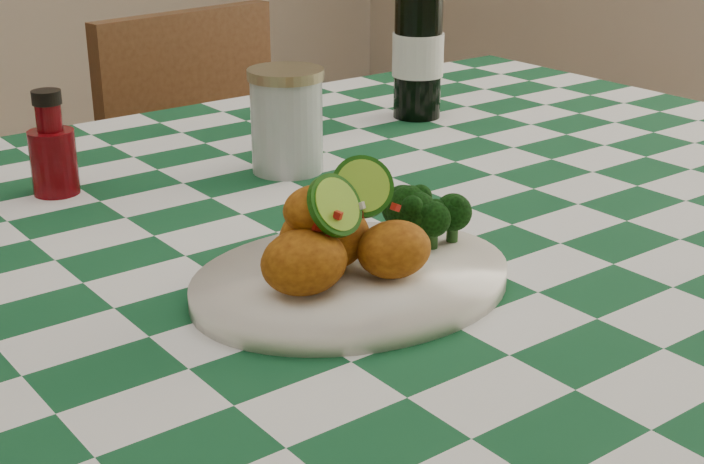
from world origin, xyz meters
TOP-DOWN VIEW (x-y plane):
  - plate at (-0.02, -0.16)m, footprint 0.32×0.26m
  - fried_chicken_pile at (-0.03, -0.16)m, footprint 0.14×0.10m
  - broccoli_side at (0.07, -0.15)m, footprint 0.07×0.07m
  - ketchup_bottle at (-0.13, 0.25)m, footprint 0.06×0.06m
  - mason_jar at (0.12, 0.16)m, footprint 0.12×0.12m
  - beer_bottle at (0.41, 0.26)m, footprint 0.07×0.07m
  - wooden_chair_right at (0.40, 0.72)m, footprint 0.45×0.46m

SIDE VIEW (x-z plane):
  - wooden_chair_right at x=0.40m, z-range 0.00..0.86m
  - plate at x=-0.02m, z-range 0.79..0.80m
  - broccoli_side at x=0.07m, z-range 0.80..0.86m
  - ketchup_bottle at x=-0.13m, z-range 0.79..0.90m
  - mason_jar at x=0.12m, z-range 0.79..0.91m
  - fried_chicken_pile at x=-0.03m, z-range 0.80..0.89m
  - beer_bottle at x=0.41m, z-range 0.79..1.03m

